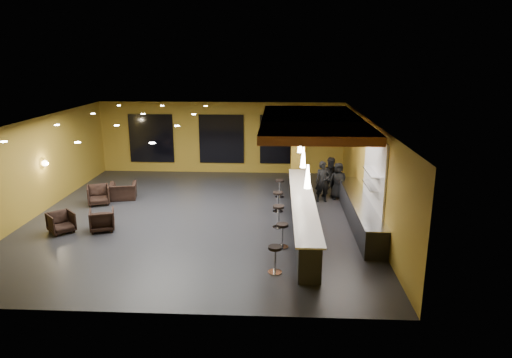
{
  "coord_description": "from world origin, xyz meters",
  "views": [
    {
      "loc": [
        2.8,
        -15.61,
        5.7
      ],
      "look_at": [
        2.0,
        0.5,
        1.3
      ],
      "focal_mm": 32.0,
      "sensor_mm": 36.0,
      "label": 1
    }
  ],
  "objects_px": {
    "pendant_1": "(303,157)",
    "staff_a": "(323,182)",
    "staff_c": "(338,181)",
    "bar_stool_3": "(278,199)",
    "armchair_b": "(102,220)",
    "column": "(298,150)",
    "armchair_d": "(123,191)",
    "bar_counter": "(302,214)",
    "bar_stool_1": "(282,232)",
    "bar_stool_0": "(275,256)",
    "armchair_a": "(61,222)",
    "pendant_0": "(308,176)",
    "pendant_2": "(300,144)",
    "bar_stool_4": "(280,186)",
    "bar_stool_2": "(278,214)",
    "staff_b": "(332,177)",
    "armchair_c": "(98,195)",
    "prep_counter": "(360,212)"
  },
  "relations": [
    {
      "from": "bar_stool_4",
      "to": "pendant_0",
      "type": "bearing_deg",
      "value": -81.92
    },
    {
      "from": "bar_stool_3",
      "to": "bar_counter",
      "type": "bearing_deg",
      "value": -62.61
    },
    {
      "from": "staff_a",
      "to": "armchair_b",
      "type": "bearing_deg",
      "value": -162.35
    },
    {
      "from": "bar_stool_0",
      "to": "bar_stool_4",
      "type": "relative_size",
      "value": 1.01
    },
    {
      "from": "bar_stool_2",
      "to": "pendant_2",
      "type": "bearing_deg",
      "value": 74.94
    },
    {
      "from": "pendant_0",
      "to": "staff_c",
      "type": "xyz_separation_m",
      "value": [
        1.6,
        5.38,
        -1.6
      ]
    },
    {
      "from": "prep_counter",
      "to": "armchair_b",
      "type": "height_order",
      "value": "prep_counter"
    },
    {
      "from": "armchair_a",
      "to": "armchair_c",
      "type": "distance_m",
      "value": 2.96
    },
    {
      "from": "bar_stool_1",
      "to": "bar_stool_4",
      "type": "xyz_separation_m",
      "value": [
        -0.07,
        5.07,
        -0.0
      ]
    },
    {
      "from": "armchair_b",
      "to": "column",
      "type": "bearing_deg",
      "value": -162.09
    },
    {
      "from": "pendant_0",
      "to": "bar_stool_1",
      "type": "bearing_deg",
      "value": 153.75
    },
    {
      "from": "column",
      "to": "bar_stool_0",
      "type": "relative_size",
      "value": 4.55
    },
    {
      "from": "staff_c",
      "to": "bar_stool_0",
      "type": "relative_size",
      "value": 1.96
    },
    {
      "from": "bar_stool_1",
      "to": "bar_stool_2",
      "type": "bearing_deg",
      "value": 94.0
    },
    {
      "from": "bar_stool_3",
      "to": "bar_stool_2",
      "type": "bearing_deg",
      "value": -89.28
    },
    {
      "from": "pendant_1",
      "to": "bar_stool_0",
      "type": "bearing_deg",
      "value": -103.12
    },
    {
      "from": "armchair_b",
      "to": "bar_stool_0",
      "type": "xyz_separation_m",
      "value": [
        5.82,
        -2.82,
        0.13
      ]
    },
    {
      "from": "pendant_2",
      "to": "armchair_d",
      "type": "relative_size",
      "value": 0.67
    },
    {
      "from": "bar_counter",
      "to": "bar_stool_2",
      "type": "relative_size",
      "value": 10.13
    },
    {
      "from": "staff_c",
      "to": "bar_stool_2",
      "type": "xyz_separation_m",
      "value": [
        -2.41,
        -3.39,
        -0.25
      ]
    },
    {
      "from": "armchair_d",
      "to": "bar_stool_3",
      "type": "bearing_deg",
      "value": 155.84
    },
    {
      "from": "pendant_0",
      "to": "staff_a",
      "type": "relative_size",
      "value": 0.42
    },
    {
      "from": "pendant_2",
      "to": "staff_c",
      "type": "xyz_separation_m",
      "value": [
        1.6,
        0.38,
        -1.6
      ]
    },
    {
      "from": "bar_stool_2",
      "to": "pendant_0",
      "type": "bearing_deg",
      "value": -67.75
    },
    {
      "from": "column",
      "to": "bar_stool_2",
      "type": "bearing_deg",
      "value": -99.97
    },
    {
      "from": "bar_stool_1",
      "to": "bar_stool_2",
      "type": "xyz_separation_m",
      "value": [
        -0.11,
        1.64,
        0.01
      ]
    },
    {
      "from": "bar_stool_0",
      "to": "column",
      "type": "bearing_deg",
      "value": 83.56
    },
    {
      "from": "staff_c",
      "to": "bar_stool_1",
      "type": "distance_m",
      "value": 5.54
    },
    {
      "from": "bar_stool_4",
      "to": "bar_counter",
      "type": "bearing_deg",
      "value": -77.32
    },
    {
      "from": "armchair_d",
      "to": "bar_counter",
      "type": "bearing_deg",
      "value": 145.28
    },
    {
      "from": "pendant_1",
      "to": "staff_a",
      "type": "relative_size",
      "value": 0.42
    },
    {
      "from": "pendant_0",
      "to": "staff_a",
      "type": "bearing_deg",
      "value": 79.3
    },
    {
      "from": "column",
      "to": "bar_stool_0",
      "type": "height_order",
      "value": "column"
    },
    {
      "from": "staff_c",
      "to": "staff_a",
      "type": "bearing_deg",
      "value": -152.1
    },
    {
      "from": "pendant_2",
      "to": "bar_stool_4",
      "type": "relative_size",
      "value": 0.92
    },
    {
      "from": "bar_counter",
      "to": "staff_c",
      "type": "xyz_separation_m",
      "value": [
        1.6,
        3.38,
        0.25
      ]
    },
    {
      "from": "bar_stool_2",
      "to": "bar_stool_4",
      "type": "xyz_separation_m",
      "value": [
        0.04,
        3.43,
        -0.02
      ]
    },
    {
      "from": "staff_c",
      "to": "bar_stool_0",
      "type": "distance_m",
      "value": 7.18
    },
    {
      "from": "staff_a",
      "to": "staff_c",
      "type": "relative_size",
      "value": 1.1
    },
    {
      "from": "bar_counter",
      "to": "bar_stool_0",
      "type": "relative_size",
      "value": 10.41
    },
    {
      "from": "bar_counter",
      "to": "bar_stool_1",
      "type": "xyz_separation_m",
      "value": [
        -0.7,
        -1.66,
        -0.01
      ]
    },
    {
      "from": "column",
      "to": "armchair_d",
      "type": "relative_size",
      "value": 3.36
    },
    {
      "from": "staff_c",
      "to": "bar_stool_3",
      "type": "bearing_deg",
      "value": -148.17
    },
    {
      "from": "pendant_1",
      "to": "staff_a",
      "type": "xyz_separation_m",
      "value": [
        0.94,
        2.46,
        -1.52
      ]
    },
    {
      "from": "bar_counter",
      "to": "staff_b",
      "type": "relative_size",
      "value": 4.77
    },
    {
      "from": "prep_counter",
      "to": "column",
      "type": "bearing_deg",
      "value": 116.0
    },
    {
      "from": "bar_stool_4",
      "to": "staff_c",
      "type": "bearing_deg",
      "value": -0.78
    },
    {
      "from": "prep_counter",
      "to": "pendant_0",
      "type": "bearing_deg",
      "value": -128.66
    },
    {
      "from": "bar_stool_2",
      "to": "bar_stool_3",
      "type": "height_order",
      "value": "bar_stool_2"
    },
    {
      "from": "column",
      "to": "armchair_a",
      "type": "xyz_separation_m",
      "value": [
        -8.0,
        -5.39,
        -1.4
      ]
    }
  ]
}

